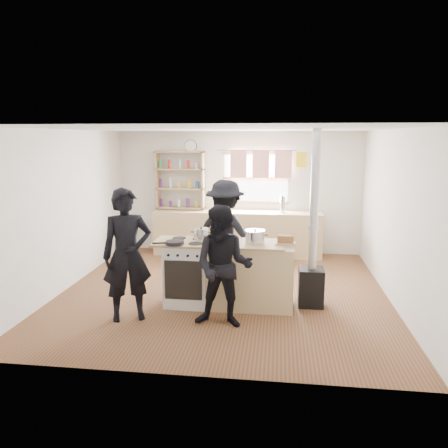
% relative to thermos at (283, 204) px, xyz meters
% --- Properties ---
extents(ground, '(5.00, 5.00, 0.01)m').
position_rel_thermos_xyz_m(ground, '(-0.90, -2.22, -1.07)').
color(ground, brown).
rests_on(ground, ground).
extents(back_counter, '(3.40, 0.55, 0.90)m').
position_rel_thermos_xyz_m(back_counter, '(-0.90, 0.00, -0.61)').
color(back_counter, tan).
rests_on(back_counter, ground).
extents(shelving_unit, '(1.00, 0.28, 1.20)m').
position_rel_thermos_xyz_m(shelving_unit, '(-2.10, 0.12, 0.45)').
color(shelving_unit, tan).
rests_on(shelving_unit, back_counter).
extents(thermos, '(0.10, 0.10, 0.32)m').
position_rel_thermos_xyz_m(thermos, '(0.00, 0.00, 0.00)').
color(thermos, silver).
rests_on(thermos, back_counter).
extents(cooking_island, '(1.97, 0.64, 0.93)m').
position_rel_thermos_xyz_m(cooking_island, '(-0.76, -2.77, -0.59)').
color(cooking_island, white).
rests_on(cooking_island, ground).
extents(skillet_greens, '(0.31, 0.31, 0.05)m').
position_rel_thermos_xyz_m(skillet_greens, '(-1.48, -2.99, -0.10)').
color(skillet_greens, black).
rests_on(skillet_greens, cooking_island).
extents(roast_tray, '(0.39, 0.34, 0.06)m').
position_rel_thermos_xyz_m(roast_tray, '(-0.89, -2.78, -0.10)').
color(roast_tray, silver).
rests_on(roast_tray, cooking_island).
extents(stockpot_stove, '(0.22, 0.22, 0.18)m').
position_rel_thermos_xyz_m(stockpot_stove, '(-1.18, -2.64, -0.05)').
color(stockpot_stove, silver).
rests_on(stockpot_stove, cooking_island).
extents(stockpot_counter, '(0.28, 0.28, 0.21)m').
position_rel_thermos_xyz_m(stockpot_counter, '(-0.39, -2.79, -0.04)').
color(stockpot_counter, silver).
rests_on(stockpot_counter, cooking_island).
extents(bread_board, '(0.28, 0.20, 0.12)m').
position_rel_thermos_xyz_m(bread_board, '(0.03, -2.76, -0.08)').
color(bread_board, tan).
rests_on(bread_board, cooking_island).
extents(flue_heater, '(0.35, 0.35, 2.50)m').
position_rel_thermos_xyz_m(flue_heater, '(0.41, -2.63, -0.42)').
color(flue_heater, black).
rests_on(flue_heater, ground).
extents(person_near_left, '(0.75, 0.64, 1.75)m').
position_rel_thermos_xyz_m(person_near_left, '(-2.02, -3.41, -0.19)').
color(person_near_left, black).
rests_on(person_near_left, ground).
extents(person_near_right, '(0.80, 0.64, 1.56)m').
position_rel_thermos_xyz_m(person_near_right, '(-0.75, -3.47, -0.28)').
color(person_near_right, black).
rests_on(person_near_right, ground).
extents(person_far, '(1.27, 0.99, 1.72)m').
position_rel_thermos_xyz_m(person_far, '(-0.92, -1.89, -0.20)').
color(person_far, black).
rests_on(person_far, ground).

